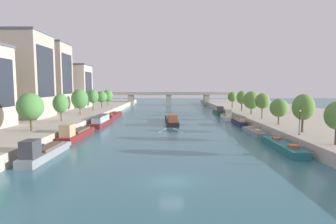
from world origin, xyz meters
TOP-DOWN VIEW (x-y plane):
  - ground_plane at (0.00, 0.00)m, footprint 400.00×400.00m
  - quay_left at (-38.17, 55.00)m, footprint 36.00×170.00m
  - quay_right at (38.17, 55.00)m, footprint 36.00×170.00m
  - barge_midriver at (0.61, 45.24)m, footprint 3.80×18.41m
  - wake_behind_barge at (0.15, 33.01)m, footprint 5.59×6.02m
  - moored_boat_left_near at (-17.86, 9.12)m, footprint 2.53×12.94m
  - moored_boat_left_upstream at (-18.31, 23.64)m, footprint 2.99×14.76m
  - moored_boat_left_lone at (-17.65, 41.12)m, footprint 3.11×14.85m
  - moored_boat_left_downstream at (-18.54, 59.89)m, footprint 3.38×16.65m
  - moored_boat_right_gap_after at (18.05, 14.22)m, footprint 2.75×13.72m
  - moored_boat_right_midway at (17.92, 28.57)m, footprint 2.25×10.52m
  - moored_boat_right_lone at (18.27, 41.69)m, footprint 1.90×10.50m
  - moored_boat_right_far at (17.82, 54.61)m, footprint 2.17×10.69m
  - moored_boat_right_near at (18.12, 69.36)m, footprint 3.15×13.68m
  - tree_left_by_lamp at (-25.58, 20.93)m, footprint 4.68×4.68m
  - tree_left_end_of_row at (-25.53, 34.75)m, footprint 3.56×3.56m
  - tree_left_distant at (-25.56, 48.48)m, footprint 4.69×4.69m
  - tree_left_past_mid at (-25.75, 62.51)m, footprint 3.85×3.85m
  - tree_left_midway at (-26.24, 76.41)m, footprint 4.30×4.30m
  - tree_left_third at (-26.24, 87.41)m, footprint 4.14×4.14m
  - tree_right_second at (23.15, 9.02)m, footprint 3.32×3.32m
  - tree_right_past_mid at (23.65, 19.42)m, footprint 3.78×3.78m
  - tree_right_end_of_row at (23.41, 29.21)m, footprint 3.78×3.78m
  - tree_right_by_lamp at (23.40, 39.36)m, footprint 3.58×3.58m
  - tree_right_third at (24.03, 50.23)m, footprint 4.62×4.62m
  - tree_right_midway at (24.07, 60.43)m, footprint 3.55×3.55m
  - tree_right_nearest at (23.49, 71.26)m, footprint 3.39×3.39m
  - lamppost_right_bank at (21.68, 16.51)m, footprint 0.28×0.28m
  - building_left_tall at (-39.67, 41.80)m, footprint 16.11×12.11m
  - building_left_middle at (-39.67, 63.59)m, footprint 10.64×11.26m
  - building_left_far_end at (-39.67, 78.78)m, footprint 16.22×11.30m
  - bridge_far at (0.00, 114.79)m, footprint 64.35×4.40m

SIDE VIEW (x-z plane):
  - ground_plane at x=0.00m, z-range 0.00..0.00m
  - wake_behind_barge at x=0.15m, z-range 0.00..0.03m
  - moored_boat_right_midway at x=17.92m, z-range -0.51..1.55m
  - moored_boat_left_downstream at x=-18.54m, z-range -0.53..1.73m
  - moored_boat_right_gap_after at x=18.05m, z-range -0.52..1.75m
  - barge_midriver at x=0.61m, z-range -0.60..2.36m
  - moored_boat_right_near at x=18.12m, z-range -0.66..2.44m
  - moored_boat_right_far at x=17.82m, z-range -0.68..2.52m
  - moored_boat_left_near at x=-17.86m, z-range -0.70..2.62m
  - moored_boat_left_upstream at x=-18.31m, z-range -0.70..2.67m
  - quay_left at x=-38.17m, z-range 0.00..1.98m
  - quay_right at x=38.17m, z-range 0.00..1.98m
  - moored_boat_right_lone at x=18.27m, z-range -0.21..2.33m
  - moored_boat_left_lone at x=-17.65m, z-range -0.22..2.49m
  - lamppost_right_bank at x=21.68m, z-range 2.20..6.42m
  - bridge_far at x=0.00m, z-range 1.01..8.04m
  - tree_right_end_of_row at x=23.41m, z-range 2.77..8.31m
  - tree_left_midway at x=-26.24m, z-range 2.89..9.12m
  - tree_right_second at x=23.15m, z-range 3.03..9.14m
  - tree_left_third at x=-26.24m, z-range 2.76..9.44m
  - tree_right_third at x=24.03m, z-range 2.75..9.48m
  - tree_left_end_of_row at x=-25.53m, z-range 2.95..9.36m
  - tree_right_nearest at x=23.49m, z-range 3.18..9.25m
  - tree_right_midway at x=24.07m, z-range 3.10..9.74m
  - tree_left_by_lamp at x=-25.58m, z-range 2.96..9.93m
  - tree_right_past_mid at x=23.65m, z-range 3.04..9.85m
  - tree_right_by_lamp at x=23.40m, z-range 3.25..9.68m
  - tree_left_distant at x=-25.56m, z-range 2.88..10.24m
  - tree_left_past_mid at x=-25.75m, z-range 3.22..10.28m
  - building_left_far_end at x=-39.67m, z-range 2.00..18.72m
  - building_left_tall at x=-39.67m, z-range 2.00..23.98m
  - building_left_middle at x=-39.67m, z-range 2.00..24.79m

